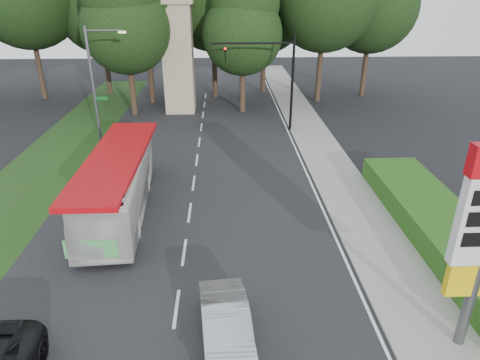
{
  "coord_description": "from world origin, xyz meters",
  "views": [
    {
      "loc": [
        1.79,
        -7.97,
        10.59
      ],
      "look_at": [
        2.51,
        10.11,
        2.2
      ],
      "focal_mm": 32.0,
      "sensor_mm": 36.0,
      "label": 1
    }
  ],
  "objects_px": {
    "monument": "(178,53)",
    "sedan_silver": "(226,329)",
    "traffic_signal_mast": "(275,70)",
    "streetlight_signs": "(96,80)",
    "transit_bus": "(119,183)"
  },
  "relations": [
    {
      "from": "monument",
      "to": "sedan_silver",
      "type": "xyz_separation_m",
      "value": [
        3.77,
        -27.79,
        -4.39
      ]
    },
    {
      "from": "traffic_signal_mast",
      "to": "streetlight_signs",
      "type": "height_order",
      "value": "streetlight_signs"
    },
    {
      "from": "streetlight_signs",
      "to": "monument",
      "type": "bearing_deg",
      "value": 58.03
    },
    {
      "from": "sedan_silver",
      "to": "traffic_signal_mast",
      "type": "bearing_deg",
      "value": 74.04
    },
    {
      "from": "monument",
      "to": "streetlight_signs",
      "type": "bearing_deg",
      "value": -121.97
    },
    {
      "from": "streetlight_signs",
      "to": "monument",
      "type": "relative_size",
      "value": 0.8
    },
    {
      "from": "streetlight_signs",
      "to": "sedan_silver",
      "type": "xyz_separation_m",
      "value": [
        8.76,
        -19.8,
        -3.73
      ]
    },
    {
      "from": "traffic_signal_mast",
      "to": "sedan_silver",
      "type": "relative_size",
      "value": 1.67
    },
    {
      "from": "traffic_signal_mast",
      "to": "transit_bus",
      "type": "relative_size",
      "value": 0.68
    },
    {
      "from": "transit_bus",
      "to": "streetlight_signs",
      "type": "bearing_deg",
      "value": 104.78
    },
    {
      "from": "transit_bus",
      "to": "sedan_silver",
      "type": "relative_size",
      "value": 2.46
    },
    {
      "from": "monument",
      "to": "transit_bus",
      "type": "bearing_deg",
      "value": -94.65
    },
    {
      "from": "sedan_silver",
      "to": "monument",
      "type": "bearing_deg",
      "value": 91.94
    },
    {
      "from": "streetlight_signs",
      "to": "sedan_silver",
      "type": "distance_m",
      "value": 21.97
    },
    {
      "from": "traffic_signal_mast",
      "to": "transit_bus",
      "type": "height_order",
      "value": "traffic_signal_mast"
    }
  ]
}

